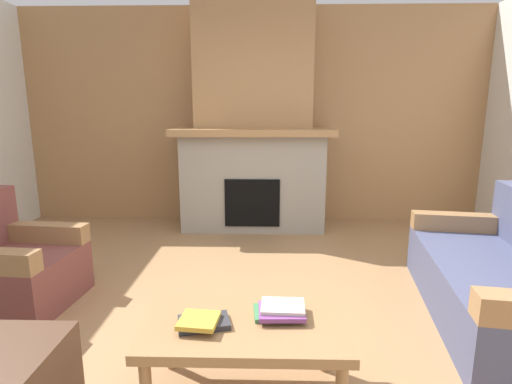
{
  "coord_description": "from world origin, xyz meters",
  "views": [
    {
      "loc": [
        0.17,
        -2.35,
        1.47
      ],
      "look_at": [
        0.08,
        1.01,
        0.77
      ],
      "focal_mm": 28.4,
      "sensor_mm": 36.0,
      "label": 1
    }
  ],
  "objects_px": {
    "fireplace": "(253,133)",
    "coffee_table": "(246,331)",
    "armchair": "(12,268)",
    "couch": "(505,281)"
  },
  "relations": [
    {
      "from": "fireplace",
      "to": "coffee_table",
      "type": "xyz_separation_m",
      "value": [
        0.06,
        -3.14,
        -0.79
      ]
    },
    {
      "from": "armchair",
      "to": "coffee_table",
      "type": "relative_size",
      "value": 0.85
    },
    {
      "from": "fireplace",
      "to": "armchair",
      "type": "xyz_separation_m",
      "value": [
        -1.74,
        -2.17,
        -0.87
      ]
    },
    {
      "from": "fireplace",
      "to": "couch",
      "type": "xyz_separation_m",
      "value": [
        1.83,
        -2.29,
        -0.88
      ]
    },
    {
      "from": "fireplace",
      "to": "armchair",
      "type": "distance_m",
      "value": 2.92
    },
    {
      "from": "fireplace",
      "to": "couch",
      "type": "bearing_deg",
      "value": -51.33
    },
    {
      "from": "fireplace",
      "to": "coffee_table",
      "type": "relative_size",
      "value": 2.7
    },
    {
      "from": "couch",
      "to": "coffee_table",
      "type": "xyz_separation_m",
      "value": [
        -1.77,
        -0.85,
        0.09
      ]
    },
    {
      "from": "fireplace",
      "to": "coffee_table",
      "type": "bearing_deg",
      "value": -88.83
    },
    {
      "from": "fireplace",
      "to": "coffee_table",
      "type": "height_order",
      "value": "fireplace"
    }
  ]
}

